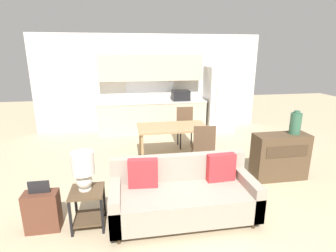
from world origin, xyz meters
TOP-DOWN VIEW (x-y plane):
  - ground_plane at (0.00, 0.00)m, footprint 20.00×20.00m
  - wall_back at (0.00, 4.63)m, footprint 6.40×0.07m
  - kitchen_counter at (0.02, 4.33)m, footprint 3.03×0.65m
  - refrigerator at (1.93, 4.20)m, footprint 0.74×0.79m
  - dining_table at (0.21, 2.25)m, footprint 1.44×0.81m
  - couch at (-0.03, 0.20)m, footprint 1.93×0.80m
  - side_table at (-1.28, 0.20)m, footprint 0.42×0.42m
  - table_lamp at (-1.30, 0.23)m, footprint 0.28×0.28m
  - credenza at (1.95, 1.06)m, footprint 0.96×0.39m
  - vase at (2.17, 1.06)m, footprint 0.19×0.19m
  - dining_chair_far_right at (0.67, 3.00)m, footprint 0.43×0.43m
  - dining_chair_near_right at (0.66, 1.53)m, footprint 0.47×0.47m
  - suitcase at (-1.84, 0.22)m, footprint 0.42×0.22m

SIDE VIEW (x-z plane):
  - ground_plane at x=0.00m, z-range 0.00..0.00m
  - suitcase at x=-1.84m, z-range -0.07..0.62m
  - couch at x=-0.03m, z-range -0.08..0.76m
  - side_table at x=-1.28m, z-range 0.09..0.61m
  - credenza at x=1.95m, z-range 0.00..0.83m
  - dining_chair_far_right at x=0.67m, z-range 0.05..0.99m
  - dining_chair_near_right at x=0.66m, z-range 0.05..0.99m
  - dining_table at x=0.21m, z-range 0.30..1.02m
  - table_lamp at x=-1.30m, z-range 0.56..1.07m
  - kitchen_counter at x=0.02m, z-range -0.23..1.92m
  - refrigerator at x=1.93m, z-range 0.00..1.83m
  - vase at x=2.17m, z-range 0.82..1.23m
  - wall_back at x=0.00m, z-range 0.01..2.71m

